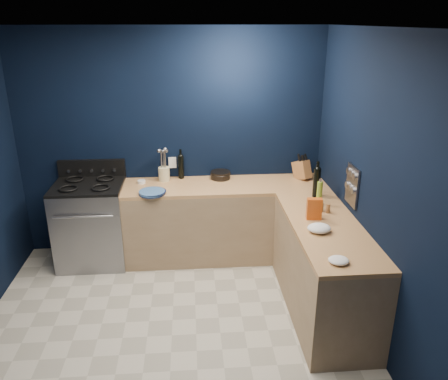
{
  "coord_description": "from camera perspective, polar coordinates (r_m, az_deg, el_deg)",
  "views": [
    {
      "loc": [
        0.21,
        -3.28,
        2.65
      ],
      "look_at": [
        0.55,
        1.0,
        1.0
      ],
      "focal_mm": 35.62,
      "sensor_mm": 36.0,
      "label": 1
    }
  ],
  "objects": [
    {
      "name": "floor",
      "position": [
        4.23,
        -6.7,
        -18.14
      ],
      "size": [
        3.5,
        3.5,
        0.02
      ],
      "primitive_type": "cube",
      "color": "#B9B3A1",
      "rests_on": "ground"
    },
    {
      "name": "knife_block",
      "position": [
        5.28,
        9.95,
        2.56
      ],
      "size": [
        0.22,
        0.27,
        0.26
      ],
      "primitive_type": "cube",
      "rotation": [
        -0.31,
        0.0,
        0.53
      ],
      "color": "brown",
      "rests_on": "top_back"
    },
    {
      "name": "oven_door",
      "position": [
        5.04,
        -17.23,
        -5.9
      ],
      "size": [
        0.59,
        0.02,
        0.42
      ],
      "primitive_type": "cube",
      "color": "black",
      "rests_on": "gas_range"
    },
    {
      "name": "wall_outlet",
      "position": [
        5.26,
        -6.64,
        3.52
      ],
      "size": [
        0.09,
        0.02,
        0.13
      ],
      "primitive_type": "cube",
      "color": "white",
      "rests_on": "wall_back"
    },
    {
      "name": "backguard",
      "position": [
        5.37,
        -16.59,
        2.7
      ],
      "size": [
        0.76,
        0.06,
        0.2
      ],
      "primitive_type": "cube",
      "color": "black",
      "rests_on": "gas_range"
    },
    {
      "name": "lemon_basket",
      "position": [
        5.22,
        -0.45,
        1.93
      ],
      "size": [
        0.3,
        0.3,
        0.09
      ],
      "primitive_type": "cylinder",
      "rotation": [
        0.0,
        0.0,
        -0.35
      ],
      "color": "black",
      "rests_on": "top_back"
    },
    {
      "name": "wine_bottle_right",
      "position": [
        4.75,
        11.8,
        0.92
      ],
      "size": [
        0.1,
        0.1,
        0.31
      ],
      "primitive_type": "cylinder",
      "rotation": [
        0.0,
        0.0,
        -0.41
      ],
      "color": "black",
      "rests_on": "top_right"
    },
    {
      "name": "spice_jar_near",
      "position": [
        4.41,
        13.2,
        -2.3
      ],
      "size": [
        0.05,
        0.05,
        0.09
      ],
      "primitive_type": "cylinder",
      "rotation": [
        0.0,
        0.0,
        0.1
      ],
      "color": "olive",
      "rests_on": "top_right"
    },
    {
      "name": "top_back",
      "position": [
        5.05,
        0.17,
        0.51
      ],
      "size": [
        2.3,
        0.63,
        0.04
      ],
      "primitive_type": "cube",
      "color": "brown",
      "rests_on": "cab_back"
    },
    {
      "name": "ceiling",
      "position": [
        3.29,
        -8.74,
        20.1
      ],
      "size": [
        3.5,
        3.5,
        0.02
      ],
      "primitive_type": "cube",
      "color": "silver",
      "rests_on": "ground"
    },
    {
      "name": "towel_end",
      "position": [
        3.56,
        14.5,
        -8.73
      ],
      "size": [
        0.19,
        0.18,
        0.05
      ],
      "primitive_type": "ellipsoid",
      "rotation": [
        0.0,
        0.0,
        -0.28
      ],
      "color": "white",
      "rests_on": "top_right"
    },
    {
      "name": "cooktop",
      "position": [
        5.13,
        -17.1,
        0.53
      ],
      "size": [
        0.76,
        0.66,
        0.03
      ],
      "primitive_type": "cube",
      "color": "black",
      "rests_on": "gas_range"
    },
    {
      "name": "plate_stack",
      "position": [
        4.82,
        -9.23,
        -0.32
      ],
      "size": [
        0.3,
        0.3,
        0.04
      ],
      "primitive_type": "cylinder",
      "rotation": [
        0.0,
        0.0,
        -0.08
      ],
      "color": "#3A6991",
      "rests_on": "top_back"
    },
    {
      "name": "gas_range",
      "position": [
        5.31,
        -16.56,
        -4.28
      ],
      "size": [
        0.76,
        0.66,
        0.92
      ],
      "primitive_type": "cube",
      "color": "gray",
      "rests_on": "floor"
    },
    {
      "name": "spice_panel",
      "position": [
        4.38,
        16.15,
        0.53
      ],
      "size": [
        0.02,
        0.28,
        0.38
      ],
      "primitive_type": "cube",
      "color": "gray",
      "rests_on": "wall_right"
    },
    {
      "name": "cab_back",
      "position": [
        5.22,
        0.17,
        -4.11
      ],
      "size": [
        2.3,
        0.63,
        0.86
      ],
      "primitive_type": "cube",
      "color": "#977C5D",
      "rests_on": "floor"
    },
    {
      "name": "crouton_bag",
      "position": [
        4.22,
        11.49,
        -2.39
      ],
      "size": [
        0.15,
        0.08,
        0.2
      ],
      "primitive_type": "cube",
      "rotation": [
        0.0,
        0.0,
        -0.1
      ],
      "color": "#AE2117",
      "rests_on": "top_right"
    },
    {
      "name": "utensil_crock",
      "position": [
        5.19,
        -7.7,
        2.05
      ],
      "size": [
        0.17,
        0.17,
        0.16
      ],
      "primitive_type": "cylinder",
      "rotation": [
        0.0,
        0.0,
        0.4
      ],
      "color": "beige",
      "rests_on": "top_back"
    },
    {
      "name": "cab_right",
      "position": [
        4.37,
        12.59,
        -10.04
      ],
      "size": [
        0.63,
        1.67,
        0.86
      ],
      "primitive_type": "cube",
      "color": "#977C5D",
      "rests_on": "floor"
    },
    {
      "name": "wine_bottle_back",
      "position": [
        5.23,
        -5.54,
        2.94
      ],
      "size": [
        0.07,
        0.07,
        0.27
      ],
      "primitive_type": "cylinder",
      "rotation": [
        0.0,
        0.0,
        0.01
      ],
      "color": "black",
      "rests_on": "top_back"
    },
    {
      "name": "spice_jar_far",
      "position": [
        4.43,
        12.35,
        -2.09
      ],
      "size": [
        0.05,
        0.05,
        0.09
      ],
      "primitive_type": "cylinder",
      "rotation": [
        0.0,
        0.0,
        0.16
      ],
      "color": "olive",
      "rests_on": "top_right"
    },
    {
      "name": "wall_right",
      "position": [
        3.87,
        19.4,
        -0.64
      ],
      "size": [
        0.02,
        3.5,
        2.6
      ],
      "primitive_type": "cube",
      "color": "black",
      "rests_on": "ground"
    },
    {
      "name": "towel_front",
      "position": [
        4.0,
        12.11,
        -4.81
      ],
      "size": [
        0.24,
        0.22,
        0.07
      ],
      "primitive_type": "ellipsoid",
      "rotation": [
        0.0,
        0.0,
        0.2
      ],
      "color": "white",
      "rests_on": "top_right"
    },
    {
      "name": "wall_back",
      "position": [
        5.22,
        -6.73,
        5.9
      ],
      "size": [
        3.5,
        0.02,
        2.6
      ],
      "primitive_type": "cube",
      "color": "black",
      "rests_on": "ground"
    },
    {
      "name": "top_right",
      "position": [
        4.16,
        13.08,
        -4.72
      ],
      "size": [
        0.63,
        1.67,
        0.04
      ],
      "primitive_type": "cube",
      "color": "brown",
      "rests_on": "cab_right"
    },
    {
      "name": "wall_front",
      "position": [
        2.04,
        -9.93,
        -20.73
      ],
      "size": [
        3.5,
        0.02,
        2.6
      ],
      "primitive_type": "cube",
      "color": "black",
      "rests_on": "ground"
    },
    {
      "name": "oil_bottle",
      "position": [
        4.56,
        12.15,
        -0.4
      ],
      "size": [
        0.07,
        0.07,
        0.24
      ],
      "primitive_type": "cylinder",
      "rotation": [
        0.0,
        0.0,
        0.29
      ],
      "color": "olive",
      "rests_on": "top_right"
    },
    {
      "name": "ramekin",
      "position": [
        5.16,
        -10.54,
        1.04
      ],
      "size": [
        0.11,
        0.11,
        0.03
      ],
      "primitive_type": "cylinder",
      "rotation": [
        0.0,
        0.0,
        0.23
      ],
      "color": "white",
      "rests_on": "top_back"
    }
  ]
}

